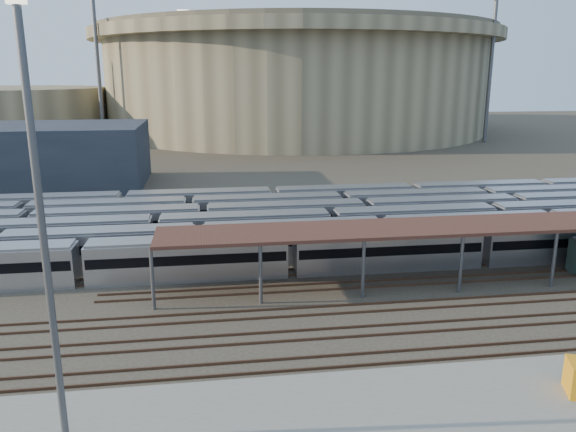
# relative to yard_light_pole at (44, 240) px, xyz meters

# --- Properties ---
(ground) EXTENTS (420.00, 420.00, 0.00)m
(ground) POSITION_rel_yard_light_pole_xyz_m (10.98, 15.15, -10.87)
(ground) COLOR #383026
(ground) RESTS_ON ground
(apron) EXTENTS (50.00, 9.00, 0.20)m
(apron) POSITION_rel_yard_light_pole_xyz_m (5.98, 0.15, -10.77)
(apron) COLOR gray
(apron) RESTS_ON ground
(subway_trains) EXTENTS (127.55, 23.90, 3.60)m
(subway_trains) POSITION_rel_yard_light_pole_xyz_m (11.70, 33.65, -9.07)
(subway_trains) COLOR silver
(subway_trains) RESTS_ON ground
(inspection_shed) EXTENTS (60.30, 6.00, 5.30)m
(inspection_shed) POSITION_rel_yard_light_pole_xyz_m (32.98, 19.15, -5.88)
(inspection_shed) COLOR #505054
(inspection_shed) RESTS_ON ground
(empty_tracks) EXTENTS (170.00, 9.62, 0.18)m
(empty_tracks) POSITION_rel_yard_light_pole_xyz_m (10.98, 10.15, -10.78)
(empty_tracks) COLOR #4C3323
(empty_tracks) RESTS_ON ground
(stadium) EXTENTS (124.00, 124.00, 32.50)m
(stadium) POSITION_rel_yard_light_pole_xyz_m (35.98, 155.15, 5.60)
(stadium) COLOR gray
(stadium) RESTS_ON ground
(secondary_arena) EXTENTS (56.00, 56.00, 14.00)m
(secondary_arena) POSITION_rel_yard_light_pole_xyz_m (-49.02, 145.15, -3.87)
(secondary_arena) COLOR gray
(secondary_arena) RESTS_ON ground
(service_building) EXTENTS (42.00, 20.00, 10.00)m
(service_building) POSITION_rel_yard_light_pole_xyz_m (-24.02, 70.15, -5.87)
(service_building) COLOR #1E232D
(service_building) RESTS_ON ground
(floodlight_0) EXTENTS (4.00, 1.00, 38.40)m
(floodlight_0) POSITION_rel_yard_light_pole_xyz_m (-19.02, 125.15, 9.78)
(floodlight_0) COLOR #505054
(floodlight_0) RESTS_ON ground
(floodlight_2) EXTENTS (4.00, 1.00, 38.40)m
(floodlight_2) POSITION_rel_yard_light_pole_xyz_m (80.98, 115.15, 9.78)
(floodlight_2) COLOR #505054
(floodlight_2) RESTS_ON ground
(floodlight_3) EXTENTS (4.00, 1.00, 38.40)m
(floodlight_3) POSITION_rel_yard_light_pole_xyz_m (0.98, 175.15, 9.78)
(floodlight_3) COLOR #505054
(floodlight_3) RESTS_ON ground
(yard_light_pole) EXTENTS (0.81, 0.36, 21.17)m
(yard_light_pole) POSITION_rel_yard_light_pole_xyz_m (0.00, 0.00, 0.00)
(yard_light_pole) COLOR #505054
(yard_light_pole) RESTS_ON apron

